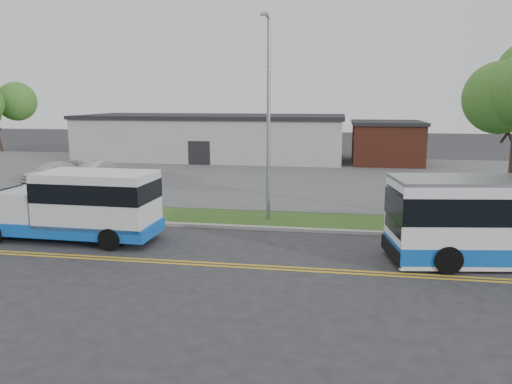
% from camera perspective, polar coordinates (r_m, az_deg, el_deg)
% --- Properties ---
extents(ground, '(140.00, 140.00, 0.00)m').
position_cam_1_polar(ground, '(22.45, -7.28, -4.68)').
color(ground, '#28282B').
rests_on(ground, ground).
extents(lane_line_north, '(70.00, 0.12, 0.01)m').
position_cam_1_polar(lane_line_north, '(18.95, -10.68, -7.65)').
color(lane_line_north, gold).
rests_on(lane_line_north, ground).
extents(lane_line_south, '(70.00, 0.12, 0.01)m').
position_cam_1_polar(lane_line_south, '(18.69, -11.00, -7.93)').
color(lane_line_south, gold).
rests_on(lane_line_south, ground).
extents(curb, '(80.00, 0.30, 0.15)m').
position_cam_1_polar(curb, '(23.45, -6.51, -3.81)').
color(curb, '#9E9B93').
rests_on(curb, ground).
extents(verge, '(80.00, 3.30, 0.10)m').
position_cam_1_polar(verge, '(25.13, -5.37, -2.86)').
color(verge, '#304A18').
rests_on(verge, ground).
extents(parking_lot, '(80.00, 25.00, 0.10)m').
position_cam_1_polar(parking_lot, '(38.68, 0.02, 1.94)').
color(parking_lot, '#4C4C4F').
rests_on(parking_lot, ground).
extents(commercial_building, '(25.40, 10.40, 4.35)m').
position_cam_1_polar(commercial_building, '(49.42, -4.94, 6.28)').
color(commercial_building, '#9E9E99').
rests_on(commercial_building, ground).
extents(brick_wing, '(6.30, 7.30, 3.90)m').
position_cam_1_polar(brick_wing, '(47.04, 14.69, 5.49)').
color(brick_wing, brown).
rests_on(brick_wing, ground).
extents(streetlight_near, '(0.35, 1.53, 9.50)m').
position_cam_1_polar(streetlight_near, '(23.68, 1.42, 9.03)').
color(streetlight_near, gray).
rests_on(streetlight_near, verge).
extents(shuttle_bus, '(7.71, 2.75, 2.92)m').
position_cam_1_polar(shuttle_bus, '(22.09, -19.34, -1.28)').
color(shuttle_bus, '#1050B1').
rests_on(shuttle_bus, ground).
extents(pedestrian, '(0.62, 0.41, 1.70)m').
position_cam_1_polar(pedestrian, '(25.08, -13.32, -1.03)').
color(pedestrian, black).
rests_on(pedestrian, verge).
extents(parked_car_a, '(2.06, 4.16, 1.31)m').
position_cam_1_polar(parked_car_a, '(37.89, -17.99, 2.31)').
color(parked_car_a, '#ABADB2').
rests_on(parked_car_a, parking_lot).
extents(parked_car_b, '(3.27, 4.74, 1.27)m').
position_cam_1_polar(parked_car_b, '(38.80, -22.37, 2.19)').
color(parked_car_b, silver).
rests_on(parked_car_b, parking_lot).
extents(grocery_bag_left, '(0.32, 0.32, 0.32)m').
position_cam_1_polar(grocery_bag_left, '(25.12, -14.11, -2.65)').
color(grocery_bag_left, white).
rests_on(grocery_bag_left, verge).
extents(grocery_bag_right, '(0.32, 0.32, 0.32)m').
position_cam_1_polar(grocery_bag_right, '(25.34, -12.41, -2.47)').
color(grocery_bag_right, white).
rests_on(grocery_bag_right, verge).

